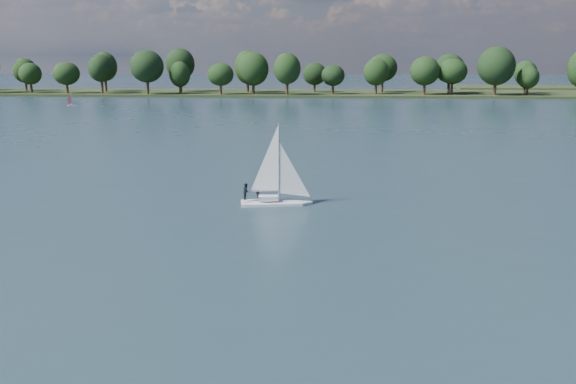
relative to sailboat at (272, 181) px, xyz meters
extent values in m
plane|color=#233342|center=(5.13, 58.22, -2.20)|extent=(700.00, 700.00, 0.00)
cube|color=black|center=(5.13, 170.22, -2.20)|extent=(660.00, 40.00, 1.50)
cube|color=silver|center=(0.10, 0.01, -2.20)|extent=(6.18, 2.61, 0.70)
cube|color=silver|center=(0.10, 0.01, -1.50)|extent=(1.91, 1.33, 0.44)
cylinder|color=#ACADB3|center=(0.10, 0.01, 1.80)|extent=(0.11, 0.11, 7.05)
imported|color=black|center=(-1.32, 0.33, -0.89)|extent=(0.52, 0.64, 1.52)
imported|color=black|center=(-2.32, -0.35, -0.89)|extent=(0.61, 0.77, 1.52)
cube|color=silver|center=(-65.30, 112.63, -2.20)|extent=(2.60, 1.99, 0.39)
cylinder|color=silver|center=(-65.30, 112.63, -0.25)|extent=(0.07, 0.07, 3.48)
camera|label=1|loc=(5.57, -57.13, 11.30)|focal=40.00mm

